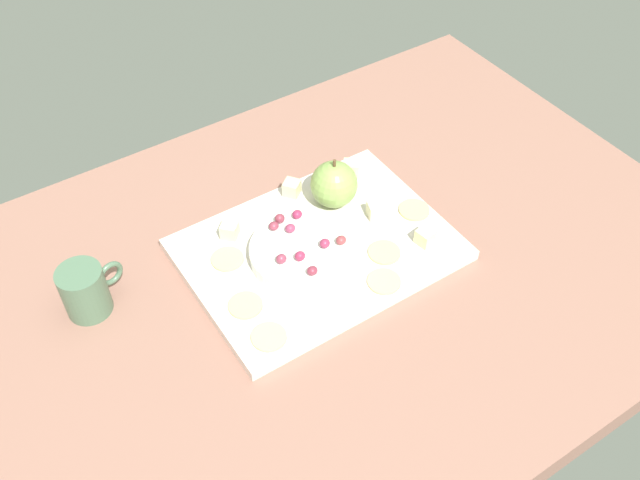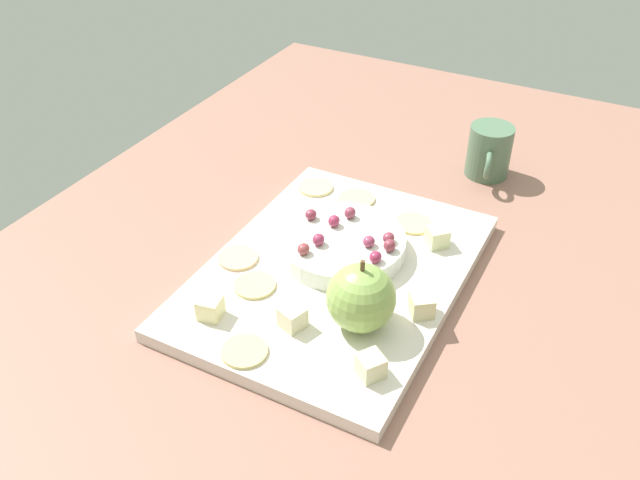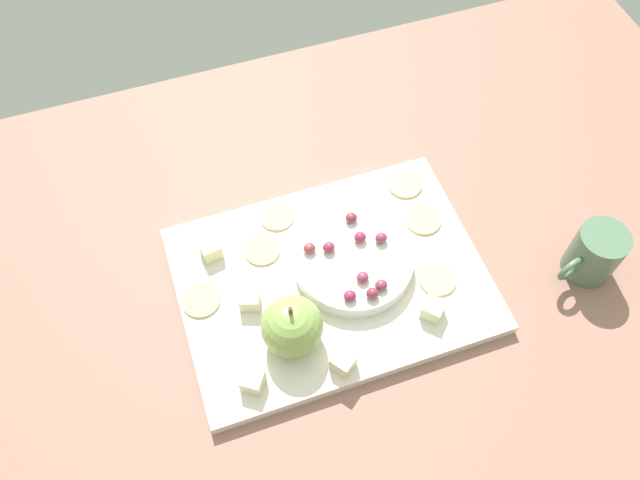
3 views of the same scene
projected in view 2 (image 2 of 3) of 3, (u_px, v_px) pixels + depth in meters
The scene contains 26 objects.
table at pixel (329, 265), 89.05cm from camera, with size 127.11×82.50×4.87cm, color #906455.
platter at pixel (335, 274), 82.37cm from camera, with size 39.62×28.94×1.76cm, color silver.
serving_dish at pixel (342, 244), 83.77cm from camera, with size 15.85×15.85×2.36cm, color white.
apple_whole at pixel (361, 298), 71.77cm from camera, with size 7.57×7.57×7.57cm, color #88AB52.
apple_stem at pixel (363, 266), 69.17cm from camera, with size 0.50×0.50×1.20cm, color brown.
cheese_cube_0 at pixel (422, 305), 74.59cm from camera, with size 2.49×2.49×2.49cm, color beige.
cheese_cube_1 at pixel (210, 308), 74.28cm from camera, with size 2.49×2.49×2.49cm, color beige.
cheese_cube_2 at pixel (437, 237), 84.91cm from camera, with size 2.49×2.49×2.49cm, color beige.
cheese_cube_3 at pixel (292, 317), 73.00cm from camera, with size 2.49×2.49×2.49cm, color beige.
cheese_cube_4 at pixel (371, 366), 67.32cm from camera, with size 2.49×2.49×2.49cm, color beige.
cracker_0 at pixel (413, 224), 89.08cm from camera, with size 4.94×4.94×0.40cm, color #DFC37F.
cracker_1 at pixel (244, 351), 70.39cm from camera, with size 4.94×4.94×0.40cm, color #D2C27B.
cracker_2 at pixel (255, 285), 78.94cm from camera, with size 4.94×4.94×0.40cm, color #D3C47D.
cracker_3 at pixel (316, 187), 96.38cm from camera, with size 4.94×4.94×0.40cm, color #DAC584.
cracker_4 at pixel (238, 258), 83.13cm from camera, with size 4.94×4.94×0.40cm, color #DFB482.
cracker_5 at pixel (357, 199), 93.94cm from camera, with size 4.94×4.94×0.40cm, color #E2C47F.
grape_0 at pixel (312, 213), 86.03cm from camera, with size 1.60×1.44×1.34cm, color maroon.
grape_1 at pixel (390, 245), 80.36cm from camera, with size 1.60×1.44×1.52cm, color brown.
grape_2 at pixel (306, 250), 79.81cm from camera, with size 1.60×1.44×1.36cm, color brown.
grape_3 at pixel (390, 236), 82.06cm from camera, with size 1.60×1.44×1.31cm, color #863345.
grape_4 at pixel (350, 213), 85.93cm from camera, with size 1.60×1.44×1.52cm, color #8B374D.
grape_5 at pixel (375, 257), 78.68cm from camera, with size 1.60×1.44×1.35cm, color #91294B.
grape_6 at pixel (334, 221), 84.49cm from camera, with size 1.60×1.44×1.48cm, color #992C4C.
grape_7 at pixel (318, 240), 81.33cm from camera, with size 1.60×1.44×1.47cm, color #932E4D.
grape_8 at pixel (369, 241), 81.15cm from camera, with size 1.60×1.44×1.33cm, color #8F3654.
cup at pixel (489, 152), 100.74cm from camera, with size 9.58×6.47×7.88cm.
Camera 2 is at (-62.27, -31.39, 57.94)cm, focal length 37.93 mm.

